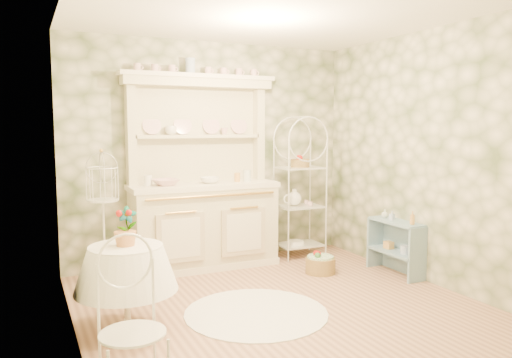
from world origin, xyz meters
name	(u,v)px	position (x,y,z in m)	size (l,w,h in m)	color
floor	(279,305)	(0.00, 0.00, 0.00)	(3.60, 3.60, 0.00)	tan
ceiling	(280,11)	(0.00, 0.00, 2.70)	(3.60, 3.60, 0.00)	white
wall_left	(71,170)	(-1.80, 0.00, 1.35)	(3.60, 3.60, 0.00)	beige
wall_right	(428,157)	(1.80, 0.00, 1.35)	(3.60, 3.60, 0.00)	beige
wall_back	(211,153)	(0.00, 1.80, 1.35)	(3.60, 3.60, 0.00)	beige
wall_front	(422,183)	(0.00, -1.80, 1.35)	(3.60, 3.60, 0.00)	beige
kitchen_dresser	(204,172)	(-0.20, 1.52, 1.15)	(1.87, 0.61, 2.29)	beige
bakers_rack	(300,185)	(1.09, 1.48, 0.92)	(0.57, 0.41, 1.85)	white
side_shelf	(396,250)	(1.68, 0.33, 0.28)	(0.24, 0.64, 0.55)	#7DA2BA
round_table	(127,286)	(-1.40, 0.02, 0.37)	(0.68, 0.68, 0.75)	white
cafe_chair	(133,339)	(-1.58, -1.12, 0.42)	(0.38, 0.38, 0.83)	white
birdcage_stand	(104,219)	(-1.38, 1.33, 0.71)	(0.33, 0.33, 1.41)	white
floor_basket	(320,265)	(0.92, 0.71, 0.10)	(0.31, 0.31, 0.20)	olive
lace_rug	(256,313)	(-0.28, -0.09, 0.01)	(1.30, 1.30, 0.01)	white
bowl_floral	(166,185)	(-0.66, 1.51, 1.02)	(0.30, 0.30, 0.07)	white
bowl_white	(210,183)	(-0.13, 1.50, 1.02)	(0.23, 0.23, 0.07)	white
cup_left	(171,132)	(-0.54, 1.68, 1.61)	(0.14, 0.14, 0.11)	white
cup_right	(224,132)	(0.13, 1.68, 1.61)	(0.09, 0.09, 0.08)	white
potted_geranium	(127,228)	(-1.38, 0.05, 0.85)	(0.17, 0.11, 0.32)	#3F7238
bottle_amber	(412,219)	(1.68, 0.08, 0.68)	(0.06, 0.06, 0.15)	gold
bottle_blue	(392,217)	(1.65, 0.37, 0.65)	(0.05, 0.05, 0.11)	#A5B8DC
bottle_glass	(385,215)	(1.68, 0.53, 0.65)	(0.08, 0.08, 0.10)	silver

